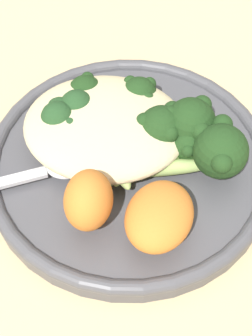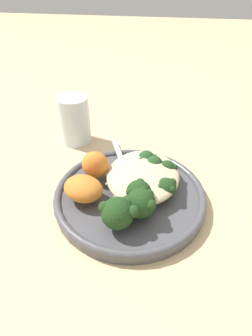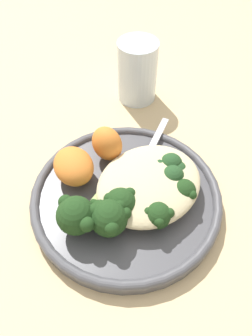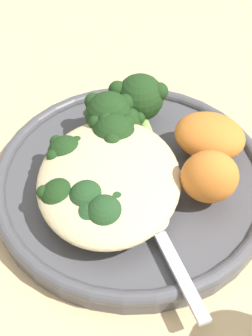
# 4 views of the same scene
# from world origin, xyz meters

# --- Properties ---
(ground_plane) EXTENTS (4.00, 4.00, 0.00)m
(ground_plane) POSITION_xyz_m (0.00, 0.00, 0.00)
(ground_plane) COLOR #D6B784
(plate) EXTENTS (0.24, 0.24, 0.02)m
(plate) POSITION_xyz_m (-0.01, -0.02, 0.01)
(plate) COLOR #4C4C51
(plate) RESTS_ON ground_plane
(quinoa_mound) EXTENTS (0.13, 0.11, 0.03)m
(quinoa_mound) POSITION_xyz_m (-0.03, -0.00, 0.04)
(quinoa_mound) COLOR beige
(quinoa_mound) RESTS_ON plate
(broccoli_stalk_0) EXTENTS (0.11, 0.05, 0.04)m
(broccoli_stalk_0) POSITION_xyz_m (0.06, -0.02, 0.04)
(broccoli_stalk_0) COLOR #9EBC66
(broccoli_stalk_0) RESTS_ON plate
(broccoli_stalk_1) EXTENTS (0.09, 0.07, 0.03)m
(broccoli_stalk_1) POSITION_xyz_m (0.02, -0.02, 0.03)
(broccoli_stalk_1) COLOR #9EBC66
(broccoli_stalk_1) RESTS_ON plate
(broccoli_stalk_2) EXTENTS (0.09, 0.09, 0.04)m
(broccoli_stalk_2) POSITION_xyz_m (0.03, 0.00, 0.04)
(broccoli_stalk_2) COLOR #9EBC66
(broccoli_stalk_2) RESTS_ON plate
(broccoli_stalk_3) EXTENTS (0.06, 0.08, 0.04)m
(broccoli_stalk_3) POSITION_xyz_m (0.01, -0.00, 0.04)
(broccoli_stalk_3) COLOR #9EBC66
(broccoli_stalk_3) RESTS_ON plate
(broccoli_stalk_4) EXTENTS (0.03, 0.11, 0.03)m
(broccoli_stalk_4) POSITION_xyz_m (-0.01, 0.02, 0.04)
(broccoli_stalk_4) COLOR #9EBC66
(broccoli_stalk_4) RESTS_ON plate
(broccoli_stalk_5) EXTENTS (0.03, 0.08, 0.03)m
(broccoli_stalk_5) POSITION_xyz_m (-0.02, 0.00, 0.03)
(broccoli_stalk_5) COLOR #9EBC66
(broccoli_stalk_5) RESTS_ON plate
(broccoli_stalk_6) EXTENTS (0.07, 0.11, 0.03)m
(broccoli_stalk_6) POSITION_xyz_m (-0.04, 0.01, 0.03)
(broccoli_stalk_6) COLOR #9EBC66
(broccoli_stalk_6) RESTS_ON plate
(sweet_potato_chunk_0) EXTENTS (0.04, 0.05, 0.05)m
(sweet_potato_chunk_0) POSITION_xyz_m (-0.03, -0.08, 0.05)
(sweet_potato_chunk_0) COLOR orange
(sweet_potato_chunk_0) RESTS_ON plate
(sweet_potato_chunk_1) EXTENTS (0.06, 0.07, 0.03)m
(sweet_potato_chunk_1) POSITION_xyz_m (0.02, -0.08, 0.04)
(sweet_potato_chunk_1) COLOR orange
(sweet_potato_chunk_1) RESTS_ON plate
(kale_tuft) EXTENTS (0.05, 0.05, 0.03)m
(kale_tuft) POSITION_xyz_m (-0.06, 0.00, 0.04)
(kale_tuft) COLOR #234723
(kale_tuft) RESTS_ON plate
(spoon) EXTENTS (0.11, 0.06, 0.01)m
(spoon) POSITION_xyz_m (-0.06, -0.04, 0.03)
(spoon) COLOR silver
(spoon) RESTS_ON plate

